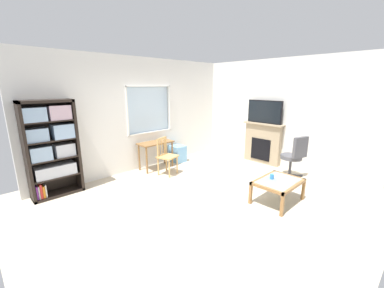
{
  "coord_description": "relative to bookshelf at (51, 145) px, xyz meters",
  "views": [
    {
      "loc": [
        -3.21,
        -2.94,
        2.11
      ],
      "look_at": [
        0.17,
        0.59,
        0.9
      ],
      "focal_mm": 22.19,
      "sensor_mm": 36.0,
      "label": 1
    }
  ],
  "objects": [
    {
      "name": "ground",
      "position": [
        2.12,
        -2.06,
        -1.02
      ],
      "size": [
        6.41,
        5.61,
        0.02
      ],
      "primitive_type": "cube",
      "color": "beige"
    },
    {
      "name": "wall_back_with_window",
      "position": [
        2.1,
        0.24,
        0.37
      ],
      "size": [
        5.41,
        0.15,
        2.78
      ],
      "color": "silver",
      "rests_on": "ground"
    },
    {
      "name": "wall_right",
      "position": [
        4.89,
        -2.06,
        0.38
      ],
      "size": [
        0.12,
        4.81,
        2.78
      ],
      "primitive_type": "cube",
      "color": "silver",
      "rests_on": "ground"
    },
    {
      "name": "bookshelf",
      "position": [
        0.0,
        0.0,
        0.0
      ],
      "size": [
        0.9,
        0.38,
        1.86
      ],
      "color": "black",
      "rests_on": "ground"
    },
    {
      "name": "desk_under_window",
      "position": [
        2.32,
        -0.11,
        -0.43
      ],
      "size": [
        0.9,
        0.45,
        0.7
      ],
      "color": "brown",
      "rests_on": "ground"
    },
    {
      "name": "wooden_chair",
      "position": [
        2.26,
        -0.62,
        -0.55
      ],
      "size": [
        0.52,
        0.51,
        0.9
      ],
      "color": "tan",
      "rests_on": "ground"
    },
    {
      "name": "plastic_drawer_unit",
      "position": [
        3.09,
        -0.06,
        -0.78
      ],
      "size": [
        0.35,
        0.4,
        0.46
      ],
      "primitive_type": "cube",
      "color": "#72ADDB",
      "rests_on": "ground"
    },
    {
      "name": "fireplace",
      "position": [
        4.74,
        -1.76,
        -0.45
      ],
      "size": [
        0.26,
        1.13,
        1.12
      ],
      "color": "tan",
      "rests_on": "ground"
    },
    {
      "name": "tv",
      "position": [
        4.72,
        -1.76,
        0.41
      ],
      "size": [
        0.06,
        0.98,
        0.61
      ],
      "color": "black",
      "rests_on": "fireplace"
    },
    {
      "name": "office_chair",
      "position": [
        4.26,
        -2.85,
        -0.46
      ],
      "size": [
        0.58,
        0.61,
        1.0
      ],
      "color": "#4C4C51",
      "rests_on": "ground"
    },
    {
      "name": "coffee_table",
      "position": [
        2.86,
        -3.17,
        -0.65
      ],
      "size": [
        0.91,
        0.65,
        0.42
      ],
      "color": "#8C9E99",
      "rests_on": "ground"
    },
    {
      "name": "sippy_cup",
      "position": [
        2.85,
        -3.05,
        -0.55
      ],
      "size": [
        0.07,
        0.07,
        0.09
      ],
      "primitive_type": "cylinder",
      "color": "#337FD6",
      "rests_on": "coffee_table"
    }
  ]
}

